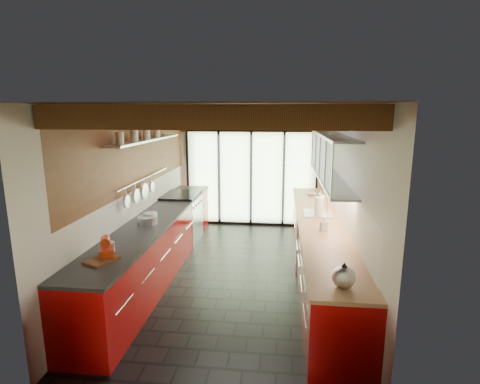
{
  "coord_description": "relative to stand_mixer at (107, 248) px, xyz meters",
  "views": [
    {
      "loc": [
        0.67,
        -5.53,
        2.52
      ],
      "look_at": [
        0.01,
        0.4,
        1.25
      ],
      "focal_mm": 28.0,
      "sensor_mm": 36.0,
      "label": 1
    }
  ],
  "objects": [
    {
      "name": "kettle",
      "position": [
        2.54,
        -0.48,
        0.02
      ],
      "size": [
        0.28,
        0.3,
        0.26
      ],
      "color": "silver",
      "rests_on": "right_counter"
    },
    {
      "name": "ceiling_beams",
      "position": [
        1.27,
        2.1,
        1.45
      ],
      "size": [
        3.14,
        5.06,
        4.9
      ],
      "color": "#593316",
      "rests_on": "ground"
    },
    {
      "name": "upper_cabinets_right",
      "position": [
        2.7,
        2.02,
        0.83
      ],
      "size": [
        0.34,
        3.0,
        3.0
      ],
      "color": "silver",
      "rests_on": "ground"
    },
    {
      "name": "bowl",
      "position": [
        2.54,
        3.51,
        -0.07
      ],
      "size": [
        0.23,
        0.23,
        0.05
      ],
      "primitive_type": "imported",
      "rotation": [
        0.0,
        0.0,
        -0.28
      ],
      "color": "silver",
      "rests_on": "right_counter"
    },
    {
      "name": "paper_towel",
      "position": [
        2.54,
        1.96,
        0.06
      ],
      "size": [
        0.16,
        0.16,
        0.37
      ],
      "color": "white",
      "rests_on": "right_counter"
    },
    {
      "name": "sink_assembly",
      "position": [
        2.56,
        2.12,
        -0.06
      ],
      "size": [
        0.45,
        0.52,
        0.43
      ],
      "color": "silver",
      "rests_on": "right_counter"
    },
    {
      "name": "soap_bottle",
      "position": [
        2.54,
        1.24,
        0.0
      ],
      "size": [
        0.11,
        0.11,
        0.19
      ],
      "primitive_type": "imported",
      "rotation": [
        0.0,
        0.0,
        0.31
      ],
      "color": "silver",
      "rests_on": "right_counter"
    },
    {
      "name": "pot_large",
      "position": [
        0.0,
        1.41,
        -0.03
      ],
      "size": [
        0.21,
        0.21,
        0.13
      ],
      "primitive_type": "cylinder",
      "rotation": [
        0.0,
        0.0,
        0.03
      ],
      "color": "silver",
      "rests_on": "left_counter"
    },
    {
      "name": "range_stove",
      "position": [
        -0.01,
        3.17,
        -0.55
      ],
      "size": [
        0.66,
        0.9,
        0.97
      ],
      "color": "silver",
      "rests_on": "ground"
    },
    {
      "name": "ground",
      "position": [
        1.27,
        1.72,
        -1.02
      ],
      "size": [
        5.5,
        5.5,
        0.0
      ],
      "primitive_type": "plane",
      "color": "black",
      "rests_on": "ground"
    },
    {
      "name": "pot_small",
      "position": [
        0.0,
        1.29,
        -0.04
      ],
      "size": [
        0.37,
        0.37,
        0.11
      ],
      "primitive_type": "cylinder",
      "rotation": [
        0.0,
        0.0,
        0.32
      ],
      "color": "silver",
      "rests_on": "left_counter"
    },
    {
      "name": "room_shell",
      "position": [
        1.27,
        1.72,
        0.64
      ],
      "size": [
        5.5,
        5.5,
        5.5
      ],
      "color": "silver",
      "rests_on": "ground"
    },
    {
      "name": "cutting_board",
      "position": [
        0.0,
        -0.15,
        -0.08
      ],
      "size": [
        0.35,
        0.4,
        0.03
      ],
      "primitive_type": "cube",
      "rotation": [
        0.0,
        0.0,
        -0.39
      ],
      "color": "brown",
      "rests_on": "left_counter"
    },
    {
      "name": "right_counter",
      "position": [
        2.54,
        1.72,
        -0.56
      ],
      "size": [
        0.68,
        5.0,
        0.92
      ],
      "color": "#9E0809",
      "rests_on": "ground"
    },
    {
      "name": "glass_door",
      "position": [
        1.27,
        4.42,
        0.64
      ],
      "size": [
        2.95,
        0.1,
        2.9
      ],
      "color": "#C6EAAD",
      "rests_on": "ground"
    },
    {
      "name": "stand_mixer",
      "position": [
        0.0,
        0.0,
        0.0
      ],
      "size": [
        0.25,
        0.31,
        0.25
      ],
      "color": "red",
      "rests_on": "left_counter"
    },
    {
      "name": "left_wall_fixtures",
      "position": [
        -0.2,
        1.87,
        0.86
      ],
      "size": [
        0.28,
        2.6,
        0.96
      ],
      "color": "silver",
      "rests_on": "ground"
    },
    {
      "name": "left_counter",
      "position": [
        -0.01,
        1.72,
        -0.56
      ],
      "size": [
        0.68,
        5.0,
        0.92
      ],
      "color": "#9E0809",
      "rests_on": "ground"
    }
  ]
}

